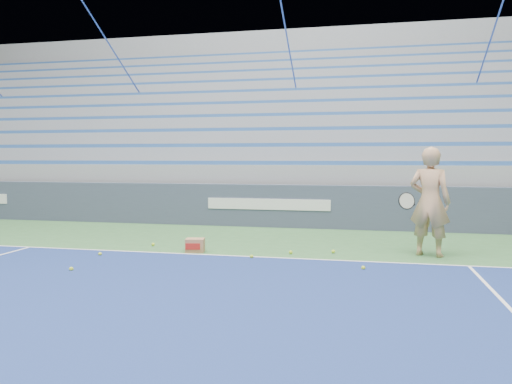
# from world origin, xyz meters

# --- Properties ---
(sponsor_barrier) EXTENTS (30.00, 0.32, 1.10)m
(sponsor_barrier) POSITION_xyz_m (0.00, 15.88, 0.55)
(sponsor_barrier) COLOR #3A4359
(sponsor_barrier) RESTS_ON ground
(bleachers) EXTENTS (31.00, 9.15, 7.30)m
(bleachers) POSITION_xyz_m (0.00, 21.60, 2.36)
(bleachers) COLOR gray
(bleachers) RESTS_ON ground
(tennis_player) EXTENTS (1.03, 0.97, 2.00)m
(tennis_player) POSITION_xyz_m (3.58, 12.70, 1.00)
(tennis_player) COLOR tan
(tennis_player) RESTS_ON ground
(ball_box) EXTENTS (0.39, 0.32, 0.26)m
(ball_box) POSITION_xyz_m (-0.73, 12.15, 0.13)
(ball_box) COLOR #9E704C
(ball_box) RESTS_ON ground
(tennis_ball_0) EXTENTS (0.07, 0.07, 0.07)m
(tennis_ball_0) POSITION_xyz_m (0.46, 11.79, 0.03)
(tennis_ball_0) COLOR #C2D92C
(tennis_ball_0) RESTS_ON ground
(tennis_ball_1) EXTENTS (0.07, 0.07, 0.07)m
(tennis_ball_1) POSITION_xyz_m (-2.32, 11.43, 0.03)
(tennis_ball_1) COLOR #C2D92C
(tennis_ball_1) RESTS_ON ground
(tennis_ball_2) EXTENTS (0.07, 0.07, 0.07)m
(tennis_ball_2) POSITION_xyz_m (-1.78, 12.58, 0.03)
(tennis_ball_2) COLOR #C2D92C
(tennis_ball_2) RESTS_ON ground
(tennis_ball_3) EXTENTS (0.07, 0.07, 0.07)m
(tennis_ball_3) POSITION_xyz_m (1.08, 12.33, 0.03)
(tennis_ball_3) COLOR #C2D92C
(tennis_ball_3) RESTS_ON ground
(tennis_ball_4) EXTENTS (0.07, 0.07, 0.07)m
(tennis_ball_4) POSITION_xyz_m (1.86, 12.58, 0.03)
(tennis_ball_4) COLOR #C2D92C
(tennis_ball_4) RESTS_ON ground
(tennis_ball_5) EXTENTS (0.07, 0.07, 0.07)m
(tennis_ball_5) POSITION_xyz_m (-2.13, 10.22, 0.03)
(tennis_ball_5) COLOR #C2D92C
(tennis_ball_5) RESTS_ON ground
(tennis_ball_6) EXTENTS (0.07, 0.07, 0.07)m
(tennis_ball_6) POSITION_xyz_m (2.41, 11.28, 0.03)
(tennis_ball_6) COLOR #C2D92C
(tennis_ball_6) RESTS_ON ground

